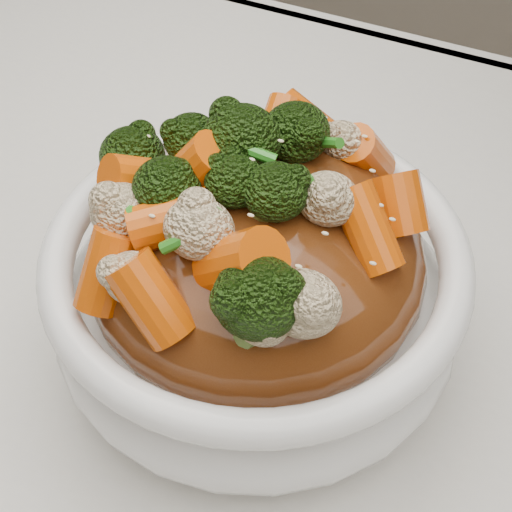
% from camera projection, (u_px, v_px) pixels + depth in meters
% --- Properties ---
extents(tablecloth, '(1.20, 0.80, 0.04)m').
position_uv_depth(tablecloth, '(228.00, 385.00, 0.49)').
color(tablecloth, silver).
rests_on(tablecloth, dining_table).
extents(bowl, '(0.26, 0.26, 0.09)m').
position_uv_depth(bowl, '(256.00, 297.00, 0.45)').
color(bowl, white).
rests_on(bowl, tablecloth).
extents(sauce_base, '(0.21, 0.21, 0.10)m').
position_uv_depth(sauce_base, '(256.00, 260.00, 0.43)').
color(sauce_base, '#53270E').
rests_on(sauce_base, bowl).
extents(carrots, '(0.21, 0.21, 0.05)m').
position_uv_depth(carrots, '(256.00, 166.00, 0.38)').
color(carrots, '#D05006').
rests_on(carrots, sauce_base).
extents(broccoli, '(0.21, 0.21, 0.05)m').
position_uv_depth(broccoli, '(256.00, 168.00, 0.38)').
color(broccoli, black).
rests_on(broccoli, sauce_base).
extents(cauliflower, '(0.21, 0.21, 0.04)m').
position_uv_depth(cauliflower, '(256.00, 171.00, 0.38)').
color(cauliflower, beige).
rests_on(cauliflower, sauce_base).
extents(scallions, '(0.16, 0.16, 0.02)m').
position_uv_depth(scallions, '(256.00, 164.00, 0.38)').
color(scallions, '#25741A').
rests_on(scallions, sauce_base).
extents(sesame_seeds, '(0.19, 0.19, 0.01)m').
position_uv_depth(sesame_seeds, '(256.00, 164.00, 0.38)').
color(sesame_seeds, beige).
rests_on(sesame_seeds, sauce_base).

